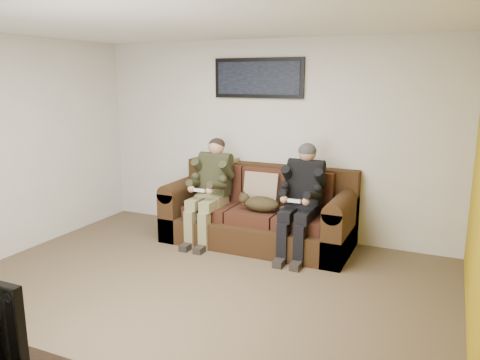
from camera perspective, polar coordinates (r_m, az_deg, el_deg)
The scene contains 10 objects.
floor at distance 4.72m, azimuth -6.82°, elevation -14.17°, with size 5.00×5.00×0.00m, color brown.
ceiling at distance 4.26m, azimuth -7.76°, elevation 18.94°, with size 5.00×5.00×0.00m, color silver.
wall_back at distance 6.31m, azimuth 3.56°, elevation 5.01°, with size 5.00×5.00×0.00m, color beige.
sofa at distance 6.10m, azimuth 2.48°, elevation -4.18°, with size 2.38×1.03×0.98m.
throw_pillow at distance 6.06m, azimuth 2.67°, elevation -1.12°, with size 0.46×0.13×0.43m, color #967C62.
throw_blanket at distance 6.52m, azimuth -2.38°, elevation 2.38°, with size 0.49×0.24×0.09m, color #B8AE87.
person_left at distance 6.08m, azimuth -3.58°, elevation -0.45°, with size 0.51×0.87×1.33m.
person_right at distance 5.62m, azimuth 7.58°, elevation -1.57°, with size 0.51×0.86×1.34m.
cat at distance 5.81m, azimuth 2.44°, elevation -2.87°, with size 0.66×0.26×0.24m.
framed_poster at distance 6.28m, azimuth 2.24°, elevation 12.31°, with size 1.25×0.05×0.52m.
Camera 1 is at (2.24, -3.59, 2.10)m, focal length 35.00 mm.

